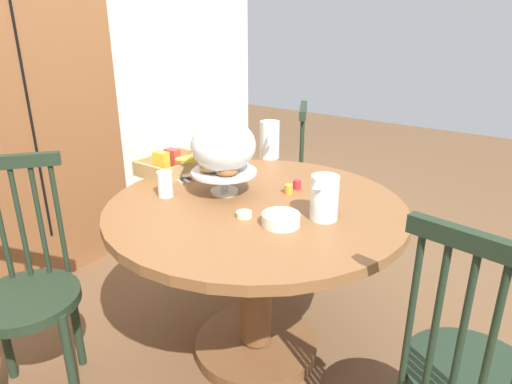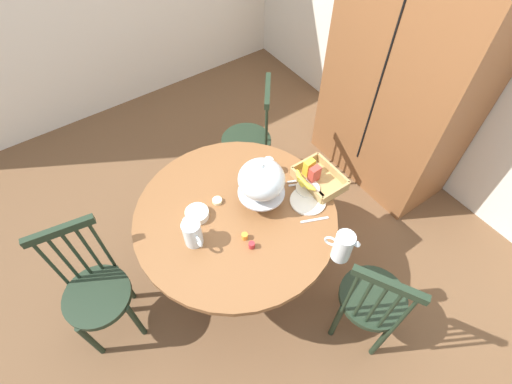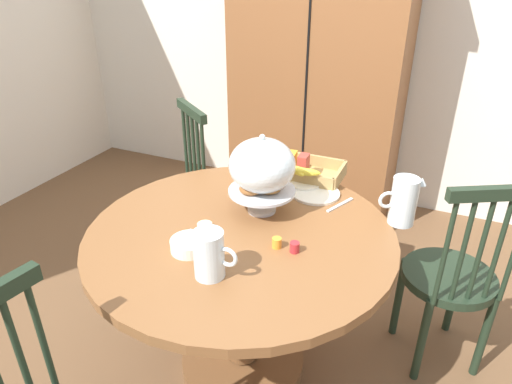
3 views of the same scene
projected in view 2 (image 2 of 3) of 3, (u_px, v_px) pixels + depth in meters
name	position (u px, v px, depth m)	size (l,w,h in m)	color
ground_plane	(254.00, 269.00, 2.84)	(10.00, 10.00, 0.00)	brown
wall_back	(485.00, 32.00, 2.46)	(4.80, 0.06, 2.60)	silver
wooden_armoire	(406.00, 73.00, 2.71)	(1.18, 0.60, 1.96)	brown
dining_table	(237.00, 232.00, 2.42)	(1.22, 1.22, 0.74)	brown
windsor_chair_near_window	(96.00, 293.00, 2.25)	(0.40, 0.41, 0.97)	#1E2D1E
windsor_chair_by_cabinet	(372.00, 301.00, 2.22)	(0.45, 0.45, 0.97)	#1E2D1E
windsor_chair_facing_door	(249.00, 141.00, 3.04)	(0.47, 0.47, 0.97)	#1E2D1E
pastry_stand_with_dome	(261.00, 181.00, 2.16)	(0.28, 0.28, 0.34)	silver
orange_juice_pitcher	(193.00, 234.00, 2.08)	(0.19, 0.10, 0.17)	silver
milk_pitcher	(342.00, 247.00, 2.01)	(0.17, 0.12, 0.20)	silver
cereal_basket	(316.00, 178.00, 2.37)	(0.32, 0.30, 0.12)	tan
china_plate_large	(308.00, 201.00, 2.31)	(0.22, 0.22, 0.01)	white
china_plate_small	(308.00, 188.00, 2.35)	(0.15, 0.15, 0.01)	white
cereal_bowl	(197.00, 214.00, 2.23)	(0.14, 0.14, 0.04)	white
drinking_glass	(268.00, 166.00, 2.42)	(0.06, 0.06, 0.11)	silver
butter_dish	(217.00, 201.00, 2.30)	(0.06, 0.06, 0.02)	beige
jam_jar_strawberry	(252.00, 245.00, 2.10)	(0.04, 0.04, 0.04)	#B7282D
jam_jar_apricot	(245.00, 236.00, 2.14)	(0.04, 0.04, 0.04)	orange
table_knife	(302.00, 184.00, 2.39)	(0.17, 0.01, 0.01)	silver
dinner_fork	(300.00, 180.00, 2.41)	(0.17, 0.01, 0.01)	silver
soup_spoon	(315.00, 220.00, 2.23)	(0.17, 0.01, 0.01)	silver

